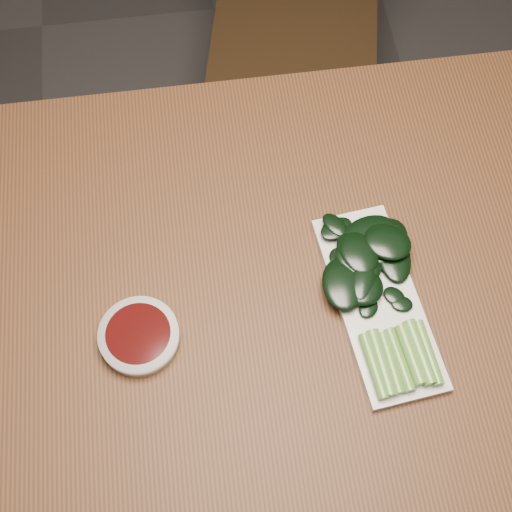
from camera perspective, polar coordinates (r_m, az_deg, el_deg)
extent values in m
plane|color=#2F2C2C|center=(1.78, 1.31, -12.19)|extent=(6.00, 6.00, 0.00)
cube|color=#4A2915|center=(1.09, 2.09, -2.80)|extent=(1.40, 0.80, 0.04)
cube|color=black|center=(1.79, 3.09, 17.30)|extent=(0.47, 0.47, 0.04)
cylinder|color=black|center=(1.87, -2.66, 9.18)|extent=(0.04, 0.04, 0.41)
cylinder|color=black|center=(1.87, 7.57, 8.44)|extent=(0.04, 0.04, 0.41)
cylinder|color=black|center=(2.08, -1.68, 16.60)|extent=(0.04, 0.04, 0.41)
cylinder|color=black|center=(2.08, 7.79, 15.92)|extent=(0.04, 0.04, 0.41)
cylinder|color=silver|center=(1.04, -9.31, -6.39)|extent=(0.11, 0.11, 0.03)
cylinder|color=#3B0705|center=(1.03, -9.42, -6.15)|extent=(0.09, 0.09, 0.00)
cube|color=silver|center=(1.07, 9.73, -3.67)|extent=(0.15, 0.32, 0.01)
cylinder|color=#578A2F|center=(1.02, 9.40, -8.66)|extent=(0.03, 0.10, 0.02)
cylinder|color=#578A2F|center=(1.02, 9.99, -8.42)|extent=(0.03, 0.10, 0.02)
cylinder|color=#578A2F|center=(1.02, 10.73, -8.40)|extent=(0.02, 0.09, 0.02)
cylinder|color=#578A2F|center=(1.02, 11.41, -8.15)|extent=(0.03, 0.09, 0.02)
cylinder|color=#578A2F|center=(1.03, 12.26, -7.72)|extent=(0.03, 0.09, 0.02)
cylinder|color=#578A2F|center=(1.03, 12.96, -7.52)|extent=(0.03, 0.10, 0.02)
cylinder|color=#578A2F|center=(1.04, 13.60, -7.53)|extent=(0.02, 0.10, 0.02)
ellipsoid|color=black|center=(1.09, 9.73, 0.68)|extent=(0.05, 0.06, 0.01)
ellipsoid|color=black|center=(1.07, 8.17, 0.15)|extent=(0.07, 0.07, 0.01)
ellipsoid|color=black|center=(1.09, 6.34, 2.48)|extent=(0.05, 0.06, 0.01)
ellipsoid|color=black|center=(1.07, 8.24, 0.26)|extent=(0.07, 0.08, 0.01)
ellipsoid|color=black|center=(1.09, 9.94, 1.79)|extent=(0.05, 0.07, 0.01)
ellipsoid|color=black|center=(1.08, 10.51, 1.14)|extent=(0.09, 0.09, 0.01)
ellipsoid|color=black|center=(1.09, 6.45, 2.22)|extent=(0.06, 0.05, 0.01)
ellipsoid|color=black|center=(1.07, 8.16, -0.30)|extent=(0.08, 0.08, 0.01)
ellipsoid|color=black|center=(1.06, 8.14, -0.44)|extent=(0.09, 0.09, 0.01)
ellipsoid|color=black|center=(1.06, 8.47, -1.25)|extent=(0.05, 0.05, 0.01)
ellipsoid|color=black|center=(1.09, 9.01, 1.88)|extent=(0.10, 0.08, 0.01)
ellipsoid|color=black|center=(1.09, 10.92, 0.10)|extent=(0.05, 0.10, 0.01)
ellipsoid|color=black|center=(1.05, 6.95, -2.24)|extent=(0.06, 0.09, 0.01)
ellipsoid|color=black|center=(1.07, 7.55, 0.25)|extent=(0.05, 0.07, 0.01)
ellipsoid|color=black|center=(1.08, 7.58, 0.62)|extent=(0.04, 0.05, 0.01)
ellipsoid|color=black|center=(1.08, 6.89, -0.19)|extent=(0.05, 0.05, 0.01)
ellipsoid|color=black|center=(1.07, 7.69, -0.49)|extent=(0.06, 0.06, 0.01)
ellipsoid|color=black|center=(1.05, 8.58, -1.82)|extent=(0.06, 0.08, 0.01)
ellipsoid|color=black|center=(1.09, 10.31, 1.15)|extent=(0.10, 0.11, 0.02)
ellipsoid|color=black|center=(1.05, 8.53, -2.44)|extent=(0.06, 0.06, 0.01)
ellipsoid|color=black|center=(1.05, 8.99, -4.12)|extent=(0.04, 0.04, 0.01)
ellipsoid|color=black|center=(1.06, 11.00, -3.14)|extent=(0.04, 0.04, 0.01)
ellipsoid|color=black|center=(1.06, 8.29, -2.81)|extent=(0.05, 0.05, 0.01)
ellipsoid|color=black|center=(1.06, 11.59, -3.75)|extent=(0.04, 0.03, 0.01)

